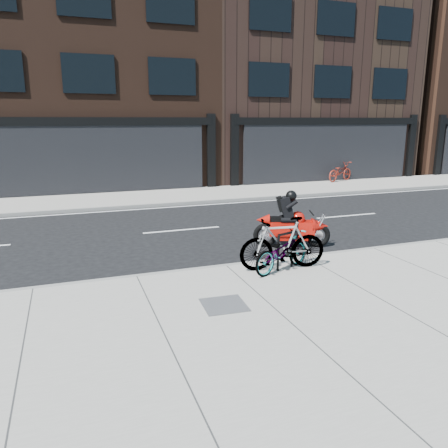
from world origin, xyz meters
name	(u,v)px	position (x,y,z in m)	size (l,w,h in m)	color
ground	(201,247)	(0.00, 0.00, 0.00)	(120.00, 120.00, 0.00)	black
sidewalk_near	(291,327)	(0.00, -5.00, 0.07)	(60.00, 6.00, 0.13)	gray
sidewalk_far	(148,198)	(0.00, 7.75, 0.07)	(60.00, 3.50, 0.13)	gray
building_center	(80,42)	(-2.00, 14.50, 7.25)	(12.00, 10.00, 14.50)	black
building_mideast	(287,71)	(10.00, 14.50, 6.25)	(12.00, 10.00, 12.50)	black
building_east	(439,73)	(22.00, 14.50, 6.50)	(10.00, 10.00, 13.00)	black
bike_rack	(285,247)	(1.14, -2.60, 0.61)	(0.47, 0.19, 0.82)	black
bicycle_front	(282,251)	(1.01, -2.68, 0.56)	(0.57, 1.64, 0.86)	gray
bicycle_rear	(283,243)	(1.07, -2.60, 0.71)	(0.54, 1.92, 1.15)	gray
motorcycle	(295,224)	(2.39, -0.78, 0.62)	(1.96, 1.05, 1.53)	black
bicycle_far	(340,172)	(10.47, 9.00, 0.64)	(0.67, 1.93, 1.01)	maroon
utility_grate	(224,305)	(-0.78, -3.99, 0.14)	(0.75, 0.75, 0.01)	#47474A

